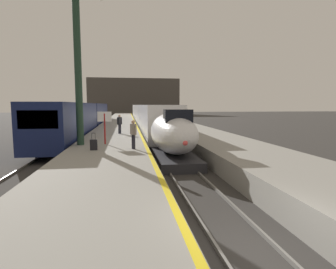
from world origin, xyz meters
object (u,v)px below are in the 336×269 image
object	(u,v)px
highspeed_train_main	(146,116)
regional_train_adjacent	(85,117)
station_column_mid	(77,49)
passenger_near_edge	(133,132)
departure_info_board	(105,121)
passenger_mid_platform	(120,123)
rolling_suitcase	(94,145)

from	to	relation	value
highspeed_train_main	regional_train_adjacent	bearing A→B (deg)	-142.00
highspeed_train_main	regional_train_adjacent	xyz separation A→B (m)	(-8.10, -6.33, 0.18)
regional_train_adjacent	station_column_mid	bearing A→B (deg)	-82.65
station_column_mid	passenger_near_edge	size ratio (longest dim) A/B	5.98
station_column_mid	highspeed_train_main	bearing A→B (deg)	75.84
station_column_mid	passenger_near_edge	distance (m)	6.41
departure_info_board	station_column_mid	bearing A→B (deg)	-176.68
station_column_mid	passenger_mid_platform	world-z (taller)	station_column_mid
highspeed_train_main	passenger_near_edge	world-z (taller)	highspeed_train_main
station_column_mid	rolling_suitcase	bearing A→B (deg)	-64.00
station_column_mid	passenger_mid_platform	size ratio (longest dim) A/B	5.98
departure_info_board	regional_train_adjacent	bearing A→B (deg)	102.41
highspeed_train_main	passenger_mid_platform	bearing A→B (deg)	-101.93
station_column_mid	passenger_mid_platform	bearing A→B (deg)	70.21
highspeed_train_main	regional_train_adjacent	size ratio (longest dim) A/B	1.57
departure_info_board	highspeed_train_main	bearing A→B (deg)	79.39
regional_train_adjacent	passenger_near_edge	distance (m)	20.03
passenger_mid_platform	departure_info_board	size ratio (longest dim) A/B	0.80
departure_info_board	passenger_near_edge	bearing A→B (deg)	-51.65
highspeed_train_main	regional_train_adjacent	distance (m)	10.28
passenger_near_edge	passenger_mid_platform	distance (m)	8.69
highspeed_train_main	rolling_suitcase	bearing A→B (deg)	-100.64
regional_train_adjacent	rolling_suitcase	distance (m)	19.58
regional_train_adjacent	station_column_mid	size ratio (longest dim) A/B	3.62
passenger_near_edge	rolling_suitcase	world-z (taller)	passenger_near_edge
station_column_mid	rolling_suitcase	distance (m)	6.22
highspeed_train_main	rolling_suitcase	world-z (taller)	highspeed_train_main
passenger_mid_platform	rolling_suitcase	xyz separation A→B (m)	(-1.23, -8.67, -0.69)
passenger_mid_platform	rolling_suitcase	size ratio (longest dim) A/B	1.72
rolling_suitcase	departure_info_board	bearing A→B (deg)	79.01
regional_train_adjacent	passenger_mid_platform	world-z (taller)	regional_train_adjacent
regional_train_adjacent	passenger_near_edge	bearing A→B (deg)	-73.96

